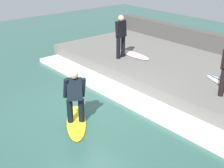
# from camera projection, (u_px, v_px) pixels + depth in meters

# --- Properties ---
(ground_plane) EXTENTS (28.00, 28.00, 0.00)m
(ground_plane) POSITION_uv_depth(u_px,v_px,m) (90.00, 113.00, 9.21)
(ground_plane) COLOR #2D564C
(concrete_ledge) EXTENTS (4.40, 10.63, 0.53)m
(concrete_ledge) POSITION_uv_depth(u_px,v_px,m) (180.00, 72.00, 11.55)
(concrete_ledge) COLOR #66635E
(concrete_ledge) RESTS_ON ground_plane
(back_wall) EXTENTS (0.50, 11.17, 1.26)m
(back_wall) POSITION_uv_depth(u_px,v_px,m) (218.00, 50.00, 12.86)
(back_wall) COLOR #474442
(back_wall) RESTS_ON ground_plane
(wave_foam_crest) EXTENTS (0.86, 10.10, 0.14)m
(wave_foam_crest) POSITION_uv_depth(u_px,v_px,m) (127.00, 97.00, 10.07)
(wave_foam_crest) COLOR white
(wave_foam_crest) RESTS_ON ground_plane
(surfboard_riding) EXTENTS (1.50, 1.92, 0.06)m
(surfboard_riding) POSITION_uv_depth(u_px,v_px,m) (76.00, 122.00, 8.68)
(surfboard_riding) COLOR yellow
(surfboard_riding) RESTS_ON ground_plane
(surfer_riding) EXTENTS (0.58, 0.60, 1.51)m
(surfer_riding) POSITION_uv_depth(u_px,v_px,m) (75.00, 94.00, 8.33)
(surfer_riding) COLOR black
(surfer_riding) RESTS_ON surfboard_riding
(surfer_waiting_far) EXTENTS (0.56, 0.34, 1.66)m
(surfer_waiting_far) POSITION_uv_depth(u_px,v_px,m) (121.00, 34.00, 11.88)
(surfer_waiting_far) COLOR black
(surfer_waiting_far) RESTS_ON concrete_ledge
(surfboard_waiting_far) EXTENTS (0.61, 1.70, 0.06)m
(surfboard_waiting_far) POSITION_uv_depth(u_px,v_px,m) (134.00, 54.00, 12.48)
(surfboard_waiting_far) COLOR beige
(surfboard_waiting_far) RESTS_ON concrete_ledge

